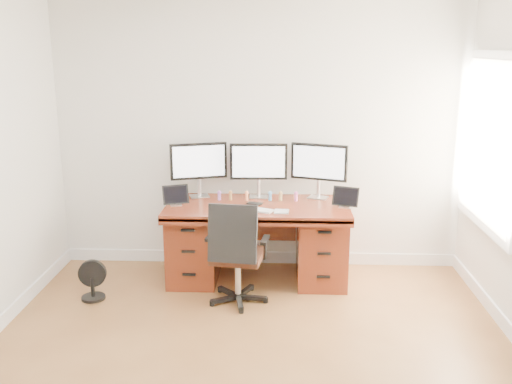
{
  "coord_description": "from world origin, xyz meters",
  "views": [
    {
      "loc": [
        0.21,
        -3.3,
        2.2
      ],
      "look_at": [
        0.0,
        1.5,
        0.95
      ],
      "focal_mm": 40.0,
      "sensor_mm": 36.0,
      "label": 1
    }
  ],
  "objects_px": {
    "desk": "(258,239)",
    "keyboard": "(259,210)",
    "floor_fan": "(92,281)",
    "monitor_center": "(259,164)",
    "office_chair": "(237,270)"
  },
  "relations": [
    {
      "from": "desk",
      "to": "monitor_center",
      "type": "distance_m",
      "value": 0.72
    },
    {
      "from": "floor_fan",
      "to": "keyboard",
      "type": "bearing_deg",
      "value": 5.42
    },
    {
      "from": "desk",
      "to": "monitor_center",
      "type": "height_order",
      "value": "monitor_center"
    },
    {
      "from": "office_chair",
      "to": "floor_fan",
      "type": "height_order",
      "value": "office_chair"
    },
    {
      "from": "monitor_center",
      "to": "desk",
      "type": "bearing_deg",
      "value": -92.05
    },
    {
      "from": "floor_fan",
      "to": "keyboard",
      "type": "height_order",
      "value": "keyboard"
    },
    {
      "from": "floor_fan",
      "to": "monitor_center",
      "type": "bearing_deg",
      "value": 21.85
    },
    {
      "from": "desk",
      "to": "keyboard",
      "type": "distance_m",
      "value": 0.42
    },
    {
      "from": "desk",
      "to": "floor_fan",
      "type": "height_order",
      "value": "desk"
    },
    {
      "from": "desk",
      "to": "keyboard",
      "type": "height_order",
      "value": "keyboard"
    },
    {
      "from": "keyboard",
      "to": "monitor_center",
      "type": "bearing_deg",
      "value": 117.34
    },
    {
      "from": "monitor_center",
      "to": "keyboard",
      "type": "bearing_deg",
      "value": -89.25
    },
    {
      "from": "desk",
      "to": "office_chair",
      "type": "xyz_separation_m",
      "value": [
        -0.16,
        -0.55,
        -0.1
      ]
    },
    {
      "from": "desk",
      "to": "office_chair",
      "type": "bearing_deg",
      "value": -105.88
    },
    {
      "from": "office_chair",
      "to": "keyboard",
      "type": "xyz_separation_m",
      "value": [
        0.18,
        0.32,
        0.45
      ]
    }
  ]
}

